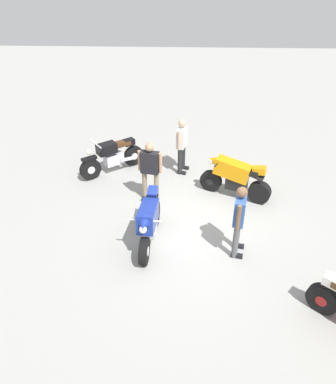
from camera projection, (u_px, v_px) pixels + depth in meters
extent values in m
plane|color=#9E9E99|center=(195.00, 228.00, 9.06)|extent=(40.00, 40.00, 0.00)
cylinder|color=black|center=(144.00, 251.00, 7.92)|extent=(0.21, 0.61, 0.60)
cylinder|color=black|center=(154.00, 214.00, 9.05)|extent=(0.27, 0.62, 0.60)
cylinder|color=silver|center=(144.00, 251.00, 7.92)|extent=(0.20, 0.22, 0.21)
cylinder|color=silver|center=(154.00, 214.00, 9.05)|extent=(0.20, 0.22, 0.21)
cube|color=silver|center=(150.00, 226.00, 8.47)|extent=(0.32, 0.58, 0.32)
cube|color=navy|center=(148.00, 216.00, 8.13)|extent=(0.44, 1.01, 0.57)
cone|color=navy|center=(144.00, 225.00, 7.62)|extent=(0.37, 0.38, 0.39)
cube|color=black|center=(151.00, 203.00, 8.43)|extent=(0.31, 0.62, 0.12)
cube|color=navy|center=(153.00, 193.00, 8.63)|extent=(0.25, 0.36, 0.23)
cylinder|color=silver|center=(149.00, 200.00, 8.70)|extent=(0.12, 0.40, 0.17)
cylinder|color=silver|center=(156.00, 201.00, 8.68)|extent=(0.12, 0.40, 0.17)
cylinder|color=silver|center=(145.00, 220.00, 7.72)|extent=(0.70, 0.09, 0.04)
sphere|color=silver|center=(143.00, 230.00, 7.58)|extent=(0.16, 0.16, 0.16)
cylinder|color=black|center=(211.00, 181.00, 10.34)|extent=(0.61, 0.39, 0.60)
cylinder|color=black|center=(259.00, 192.00, 9.84)|extent=(0.64, 0.45, 0.60)
cylinder|color=black|center=(211.00, 181.00, 10.34)|extent=(0.26, 0.25, 0.21)
cylinder|color=black|center=(259.00, 192.00, 9.84)|extent=(0.26, 0.25, 0.21)
cube|color=black|center=(237.00, 184.00, 10.02)|extent=(0.63, 0.48, 0.32)
cube|color=orange|center=(233.00, 169.00, 9.85)|extent=(1.05, 0.73, 0.57)
cone|color=orange|center=(214.00, 160.00, 9.96)|extent=(0.46, 0.45, 0.39)
cube|color=black|center=(248.00, 170.00, 9.67)|extent=(0.65, 0.48, 0.12)
cube|color=orange|center=(260.00, 170.00, 9.51)|extent=(0.41, 0.34, 0.23)
cylinder|color=black|center=(258.00, 175.00, 9.69)|extent=(0.40, 0.24, 0.17)
cylinder|color=black|center=(256.00, 177.00, 9.57)|extent=(0.40, 0.24, 0.17)
cylinder|color=black|center=(219.00, 161.00, 9.90)|extent=(0.32, 0.65, 0.04)
sphere|color=silver|center=(211.00, 161.00, 10.02)|extent=(0.16, 0.16, 0.16)
cylinder|color=black|center=(90.00, 169.00, 10.83)|extent=(0.58, 0.49, 0.64)
cylinder|color=black|center=(133.00, 156.00, 11.55)|extent=(0.58, 0.49, 0.64)
cylinder|color=silver|center=(90.00, 169.00, 10.83)|extent=(0.26, 0.25, 0.22)
cylinder|color=silver|center=(133.00, 156.00, 11.55)|extent=(0.26, 0.25, 0.22)
cube|color=silver|center=(114.00, 159.00, 11.16)|extent=(0.61, 0.57, 0.32)
cube|color=black|center=(107.00, 149.00, 10.84)|extent=(0.64, 0.60, 0.30)
cube|color=black|center=(89.00, 159.00, 10.64)|extent=(0.44, 0.40, 0.08)
cube|color=#4C2D19|center=(120.00, 144.00, 11.05)|extent=(0.63, 0.58, 0.12)
cube|color=black|center=(129.00, 142.00, 11.21)|extent=(0.39, 0.37, 0.18)
cylinder|color=silver|center=(128.00, 159.00, 11.27)|extent=(0.50, 0.43, 0.16)
cylinder|color=silver|center=(95.00, 144.00, 10.54)|extent=(0.46, 0.57, 0.04)
sphere|color=silver|center=(89.00, 152.00, 10.54)|extent=(0.16, 0.16, 0.16)
cylinder|color=black|center=(323.00, 299.00, 6.84)|extent=(0.56, 0.51, 0.60)
cylinder|color=maroon|center=(323.00, 299.00, 6.84)|extent=(0.28, 0.27, 0.21)
cube|color=white|center=(333.00, 281.00, 6.53)|extent=(0.39, 0.37, 0.18)
cylinder|color=gray|center=(145.00, 185.00, 9.94)|extent=(0.16, 0.16, 0.82)
cube|color=black|center=(145.00, 198.00, 10.09)|extent=(0.16, 0.28, 0.08)
cylinder|color=gray|center=(157.00, 187.00, 9.87)|extent=(0.16, 0.16, 0.82)
cube|color=black|center=(156.00, 200.00, 10.02)|extent=(0.16, 0.28, 0.08)
cube|color=black|center=(150.00, 162.00, 9.52)|extent=(0.50, 0.32, 0.58)
cylinder|color=tan|center=(140.00, 161.00, 9.57)|extent=(0.11, 0.11, 0.55)
cylinder|color=tan|center=(160.00, 163.00, 9.45)|extent=(0.11, 0.11, 0.55)
sphere|color=tan|center=(149.00, 147.00, 9.28)|extent=(0.22, 0.22, 0.22)
cylinder|color=#59595B|center=(236.00, 242.00, 7.99)|extent=(0.15, 0.15, 0.84)
cube|color=black|center=(237.00, 256.00, 8.19)|extent=(0.28, 0.15, 0.08)
cylinder|color=#59595B|center=(237.00, 232.00, 8.26)|extent=(0.15, 0.15, 0.84)
cube|color=black|center=(238.00, 246.00, 8.46)|extent=(0.28, 0.15, 0.08)
cube|color=#3359A5|center=(240.00, 210.00, 7.74)|extent=(0.32, 0.51, 0.59)
cylinder|color=brown|center=(239.00, 217.00, 7.50)|extent=(0.11, 0.11, 0.56)
cylinder|color=brown|center=(241.00, 202.00, 7.96)|extent=(0.11, 0.11, 0.56)
sphere|color=brown|center=(242.00, 192.00, 7.50)|extent=(0.23, 0.23, 0.23)
cylinder|color=#262628|center=(180.00, 161.00, 11.05)|extent=(0.16, 0.16, 0.82)
cube|color=black|center=(182.00, 173.00, 11.23)|extent=(0.28, 0.17, 0.08)
cylinder|color=#262628|center=(183.00, 157.00, 11.31)|extent=(0.16, 0.16, 0.82)
cube|color=black|center=(185.00, 168.00, 11.49)|extent=(0.28, 0.17, 0.08)
cube|color=silver|center=(182.00, 137.00, 10.80)|extent=(0.34, 0.51, 0.58)
cylinder|color=#D8AD8C|center=(179.00, 141.00, 10.57)|extent=(0.11, 0.11, 0.55)
cylinder|color=#D8AD8C|center=(185.00, 133.00, 11.01)|extent=(0.11, 0.11, 0.55)
sphere|color=#D8AD8C|center=(182.00, 123.00, 10.56)|extent=(0.22, 0.22, 0.22)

